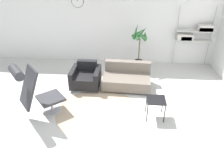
% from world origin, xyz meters
% --- Properties ---
extents(ground_plane, '(12.00, 12.00, 0.00)m').
position_xyz_m(ground_plane, '(0.00, 0.00, 0.00)').
color(ground_plane, silver).
extents(wall_back, '(12.00, 0.09, 2.80)m').
position_xyz_m(wall_back, '(-0.00, 3.00, 1.40)').
color(wall_back, white).
rests_on(wall_back, ground_plane).
extents(round_rug, '(2.03, 2.03, 0.01)m').
position_xyz_m(round_rug, '(-0.06, -0.11, 0.00)').
color(round_rug, tan).
rests_on(round_rug, ground_plane).
extents(lounge_chair, '(1.08, 1.04, 1.31)m').
position_xyz_m(lounge_chair, '(-1.42, -0.39, 0.75)').
color(lounge_chair, '#BCBCC1').
rests_on(lounge_chair, ground_plane).
extents(armchair_red, '(0.80, 0.80, 0.68)m').
position_xyz_m(armchair_red, '(-0.58, 1.11, 0.26)').
color(armchair_red, silver).
rests_on(armchair_red, ground_plane).
extents(couch_low, '(1.35, 0.93, 0.65)m').
position_xyz_m(couch_low, '(0.59, 1.20, 0.23)').
color(couch_low, black).
rests_on(couch_low, ground_plane).
extents(side_table, '(0.42, 0.42, 0.48)m').
position_xyz_m(side_table, '(1.26, -0.20, 0.43)').
color(side_table, black).
rests_on(side_table, ground_plane).
extents(potted_plant, '(0.52, 0.54, 1.47)m').
position_xyz_m(potted_plant, '(0.94, 2.37, 0.74)').
color(potted_plant, '#333338').
rests_on(potted_plant, ground_plane).
extents(shelf_unit, '(1.17, 0.28, 1.96)m').
position_xyz_m(shelf_unit, '(2.70, 2.76, 1.13)').
color(shelf_unit, '#BCBCC1').
rests_on(shelf_unit, ground_plane).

